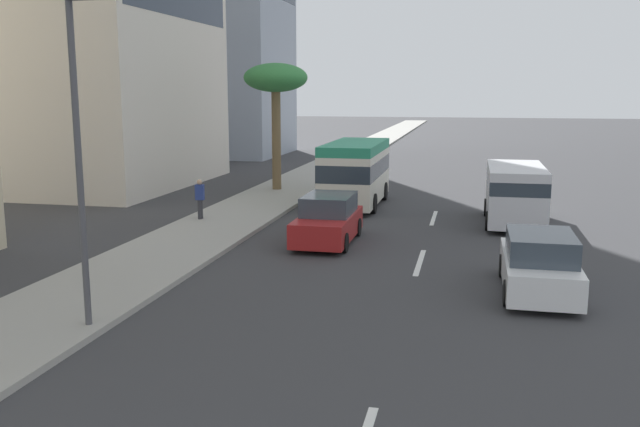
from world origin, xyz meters
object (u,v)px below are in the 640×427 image
(minibus_third, at_px, (355,171))
(street_lamp, at_px, (81,124))
(car_lead, at_px, (539,265))
(pedestrian_near_lamp, at_px, (200,197))
(van_fourth, at_px, (515,191))
(palm_tree, at_px, (276,82))
(car_second, at_px, (328,220))

(minibus_third, distance_m, street_lamp, 17.75)
(car_lead, xyz_separation_m, pedestrian_near_lamp, (7.01, 12.04, 0.24))
(minibus_third, relative_size, street_lamp, 0.90)
(car_lead, height_order, street_lamp, street_lamp)
(van_fourth, relative_size, palm_tree, 0.82)
(van_fourth, bearing_deg, minibus_third, 66.32)
(car_second, height_order, van_fourth, van_fourth)
(car_lead, distance_m, palm_tree, 19.86)
(car_lead, height_order, car_second, car_second)
(van_fourth, relative_size, pedestrian_near_lamp, 3.31)
(minibus_third, bearing_deg, pedestrian_near_lamp, -44.64)
(car_second, height_order, minibus_third, minibus_third)
(minibus_third, relative_size, van_fourth, 1.22)
(car_second, xyz_separation_m, palm_tree, (10.93, 4.96, 4.75))
(minibus_third, bearing_deg, palm_tree, -125.31)
(car_second, height_order, street_lamp, street_lamp)
(car_second, distance_m, street_lamp, 10.75)
(car_second, distance_m, van_fourth, 7.94)
(car_lead, bearing_deg, car_second, 54.32)
(van_fourth, bearing_deg, pedestrian_near_lamp, 101.12)
(pedestrian_near_lamp, bearing_deg, minibus_third, -138.74)
(street_lamp, bearing_deg, car_second, -18.03)
(palm_tree, bearing_deg, minibus_third, -125.31)
(palm_tree, relative_size, street_lamp, 0.90)
(car_second, bearing_deg, van_fourth, 126.71)
(minibus_third, height_order, palm_tree, palm_tree)
(minibus_third, xyz_separation_m, van_fourth, (-2.95, -6.72, -0.26))
(car_second, distance_m, palm_tree, 12.91)
(car_lead, xyz_separation_m, van_fourth, (9.36, 0.09, 0.54))
(car_lead, bearing_deg, minibus_third, 28.97)
(minibus_third, bearing_deg, street_lamp, -9.06)
(minibus_third, distance_m, van_fourth, 7.34)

